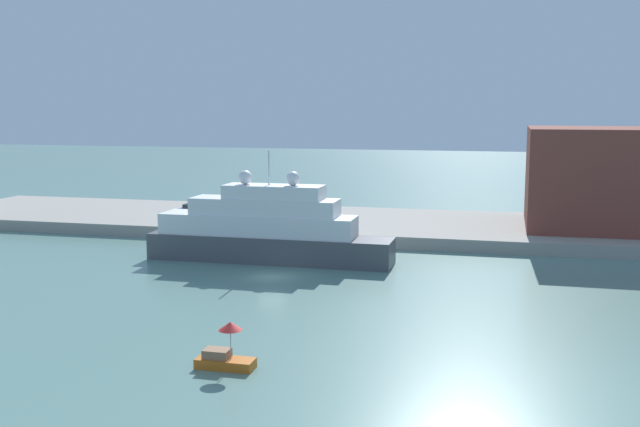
{
  "coord_description": "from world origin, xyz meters",
  "views": [
    {
      "loc": [
        20.67,
        -63.82,
        15.61
      ],
      "look_at": [
        3.05,
        6.0,
        5.17
      ],
      "focal_mm": 41.81,
      "sensor_mm": 36.0,
      "label": 1
    }
  ],
  "objects_px": {
    "harbor_building": "(600,178)",
    "parked_car": "(195,210)",
    "large_yacht": "(266,230)",
    "person_figure": "(205,219)",
    "small_motorboat": "(225,354)",
    "mooring_bollard": "(316,228)"
  },
  "relations": [
    {
      "from": "harbor_building",
      "to": "parked_car",
      "type": "height_order",
      "value": "harbor_building"
    },
    {
      "from": "large_yacht",
      "to": "person_figure",
      "type": "xyz_separation_m",
      "value": [
        -11.42,
        11.35,
        -0.93
      ]
    },
    {
      "from": "large_yacht",
      "to": "parked_car",
      "type": "relative_size",
      "value": 6.06
    },
    {
      "from": "large_yacht",
      "to": "parked_car",
      "type": "distance_m",
      "value": 25.06
    },
    {
      "from": "small_motorboat",
      "to": "mooring_bollard",
      "type": "height_order",
      "value": "small_motorboat"
    },
    {
      "from": "harbor_building",
      "to": "mooring_bollard",
      "type": "height_order",
      "value": "harbor_building"
    },
    {
      "from": "large_yacht",
      "to": "harbor_building",
      "type": "bearing_deg",
      "value": 32.6
    },
    {
      "from": "large_yacht",
      "to": "harbor_building",
      "type": "relative_size",
      "value": 1.51
    },
    {
      "from": "person_figure",
      "to": "parked_car",
      "type": "bearing_deg",
      "value": 121.27
    },
    {
      "from": "small_motorboat",
      "to": "person_figure",
      "type": "height_order",
      "value": "person_figure"
    },
    {
      "from": "harbor_building",
      "to": "parked_car",
      "type": "xyz_separation_m",
      "value": [
        -50.18,
        -2.63,
        -5.22
      ]
    },
    {
      "from": "harbor_building",
      "to": "person_figure",
      "type": "relative_size",
      "value": 9.46
    },
    {
      "from": "harbor_building",
      "to": "mooring_bollard",
      "type": "xyz_separation_m",
      "value": [
        -31.69,
        -10.74,
        -5.52
      ]
    },
    {
      "from": "small_motorboat",
      "to": "harbor_building",
      "type": "relative_size",
      "value": 0.21
    },
    {
      "from": "large_yacht",
      "to": "small_motorboat",
      "type": "distance_m",
      "value": 31.25
    },
    {
      "from": "large_yacht",
      "to": "mooring_bollard",
      "type": "relative_size",
      "value": 39.02
    },
    {
      "from": "small_motorboat",
      "to": "parked_car",
      "type": "height_order",
      "value": "small_motorboat"
    },
    {
      "from": "parked_car",
      "to": "mooring_bollard",
      "type": "relative_size",
      "value": 6.44
    },
    {
      "from": "mooring_bollard",
      "to": "person_figure",
      "type": "bearing_deg",
      "value": 178.64
    },
    {
      "from": "large_yacht",
      "to": "harbor_building",
      "type": "height_order",
      "value": "harbor_building"
    },
    {
      "from": "person_figure",
      "to": "small_motorboat",
      "type": "bearing_deg",
      "value": -65.67
    },
    {
      "from": "large_yacht",
      "to": "harbor_building",
      "type": "xyz_separation_m",
      "value": [
        34.03,
        21.77,
        4.11
      ]
    }
  ]
}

